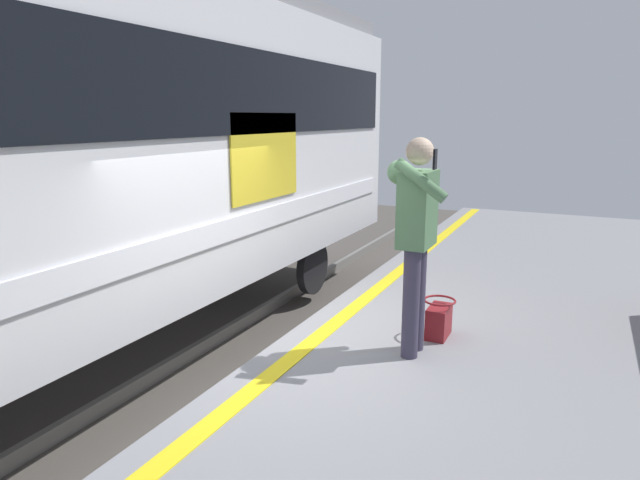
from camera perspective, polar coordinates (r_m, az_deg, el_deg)
ground_plane at (r=5.61m, az=-2.96°, el=-17.57°), size 25.16×25.16×0.00m
platform at (r=4.87m, az=26.43°, el=-18.17°), size 15.83×5.19×0.86m
safety_line at (r=5.10m, az=-0.06°, el=-9.90°), size 15.52×0.16×0.01m
track_rail_near at (r=6.45m, az=-16.44°, el=-13.04°), size 20.58×0.08×0.16m
track_rail_far at (r=7.43m, az=-24.84°, el=-10.22°), size 20.58×0.08×0.16m
train_carriage at (r=5.81m, az=-29.19°, el=9.24°), size 11.92×2.83×4.19m
passenger at (r=4.52m, az=9.92°, el=1.13°), size 0.57×0.55×1.81m
handbag at (r=5.15m, az=12.22°, el=-8.07°), size 0.32×0.29×0.35m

